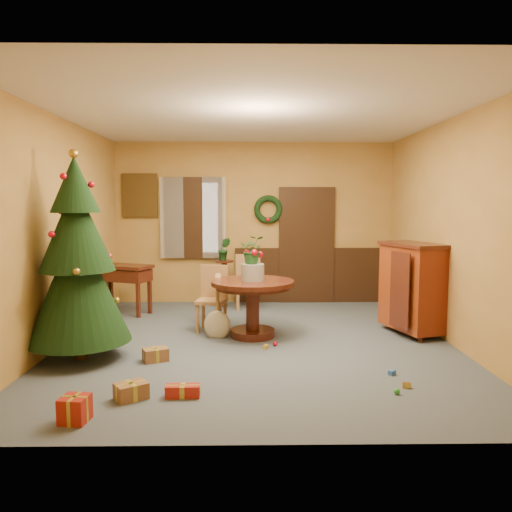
{
  "coord_description": "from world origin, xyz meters",
  "views": [
    {
      "loc": [
        -0.1,
        -6.32,
        1.8
      ],
      "look_at": [
        -0.0,
        0.4,
        1.1
      ],
      "focal_mm": 35.0,
      "sensor_mm": 36.0,
      "label": 1
    }
  ],
  "objects_px": {
    "writing_desk": "(124,277)",
    "sideboard": "(412,286)",
    "christmas_tree": "(77,261)",
    "chair_near": "(213,296)",
    "dining_table": "(253,297)"
  },
  "relations": [
    {
      "from": "writing_desk",
      "to": "sideboard",
      "type": "height_order",
      "value": "sideboard"
    },
    {
      "from": "christmas_tree",
      "to": "chair_near",
      "type": "bearing_deg",
      "value": 42.78
    },
    {
      "from": "writing_desk",
      "to": "chair_near",
      "type": "bearing_deg",
      "value": -35.0
    },
    {
      "from": "dining_table",
      "to": "sideboard",
      "type": "height_order",
      "value": "sideboard"
    },
    {
      "from": "sideboard",
      "to": "writing_desk",
      "type": "bearing_deg",
      "value": 162.55
    },
    {
      "from": "dining_table",
      "to": "chair_near",
      "type": "relative_size",
      "value": 1.21
    },
    {
      "from": "christmas_tree",
      "to": "dining_table",
      "type": "bearing_deg",
      "value": 25.24
    },
    {
      "from": "writing_desk",
      "to": "sideboard",
      "type": "relative_size",
      "value": 0.8
    },
    {
      "from": "sideboard",
      "to": "dining_table",
      "type": "bearing_deg",
      "value": -177.18
    },
    {
      "from": "dining_table",
      "to": "chair_near",
      "type": "height_order",
      "value": "chair_near"
    },
    {
      "from": "dining_table",
      "to": "christmas_tree",
      "type": "relative_size",
      "value": 0.46
    },
    {
      "from": "writing_desk",
      "to": "dining_table",
      "type": "bearing_deg",
      "value": -34.79
    },
    {
      "from": "dining_table",
      "to": "chair_near",
      "type": "bearing_deg",
      "value": 145.77
    },
    {
      "from": "chair_near",
      "to": "sideboard",
      "type": "bearing_deg",
      "value": -5.76
    },
    {
      "from": "chair_near",
      "to": "christmas_tree",
      "type": "relative_size",
      "value": 0.38
    }
  ]
}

